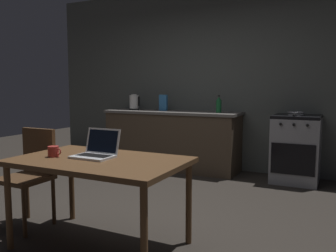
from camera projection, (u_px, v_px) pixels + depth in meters
name	position (u px, v px, depth m)	size (l,w,h in m)	color
ground_plane	(134.00, 214.00, 3.58)	(12.00, 12.00, 0.00)	#2D2823
back_wall	(232.00, 78.00, 5.43)	(6.40, 0.10, 2.84)	#535753
kitchen_counter	(172.00, 140.00, 5.60)	(2.16, 0.64, 0.91)	#4C3D2D
stove_oven	(296.00, 149.00, 4.78)	(0.60, 0.62, 0.91)	gray
dining_table	(99.00, 167.00, 2.80)	(1.35, 0.84, 0.72)	brown
chair	(31.00, 170.00, 3.27)	(0.40, 0.40, 0.89)	#4C331E
laptop	(96.00, 151.00, 2.86)	(0.32, 0.28, 0.22)	silver
electric_kettle	(134.00, 102.00, 5.84)	(0.18, 0.16, 0.26)	black
bottle	(219.00, 105.00, 5.15)	(0.08, 0.08, 0.26)	#19592D
frying_pan	(296.00, 113.00, 4.71)	(0.22, 0.39, 0.05)	gray
coffee_mug	(54.00, 151.00, 2.87)	(0.13, 0.09, 0.09)	#9E2D28
cereal_box	(163.00, 103.00, 5.63)	(0.13, 0.05, 0.25)	#3372B2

